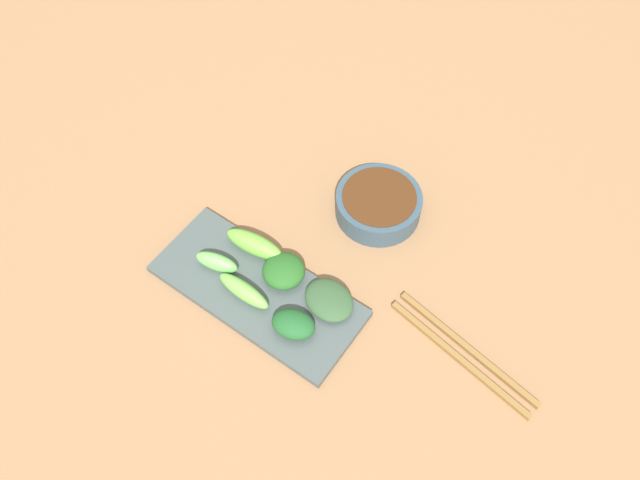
{
  "coord_description": "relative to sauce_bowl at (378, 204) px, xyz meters",
  "views": [
    {
      "loc": [
        0.37,
        0.29,
        0.82
      ],
      "look_at": [
        -0.03,
        0.0,
        0.05
      ],
      "focal_mm": 35.57,
      "sensor_mm": 36.0,
      "label": 1
    }
  ],
  "objects": [
    {
      "name": "serving_plate",
      "position": [
        0.22,
        -0.06,
        -0.02
      ],
      "size": [
        0.13,
        0.31,
        0.01
      ],
      "primitive_type": "cube",
      "color": "#424E4F",
      "rests_on": "tabletop"
    },
    {
      "name": "broccoli_stalk_1",
      "position": [
        0.22,
        -0.13,
        0.0
      ],
      "size": [
        0.04,
        0.07,
        0.03
      ],
      "primitive_type": "ellipsoid",
      "rotation": [
        0.0,
        0.0,
        0.25
      ],
      "color": "#6ABB5B",
      "rests_on": "serving_plate"
    },
    {
      "name": "broccoli_leafy_0",
      "position": [
        0.18,
        -0.05,
        0.0
      ],
      "size": [
        0.08,
        0.08,
        0.03
      ],
      "primitive_type": "ellipsoid",
      "rotation": [
        0.0,
        0.0,
        0.28
      ],
      "color": "#235820",
      "rests_on": "serving_plate"
    },
    {
      "name": "broccoli_leafy_2",
      "position": [
        0.24,
        0.02,
        0.0
      ],
      "size": [
        0.06,
        0.07,
        0.03
      ],
      "primitive_type": "ellipsoid",
      "rotation": [
        0.0,
        0.0,
        0.3
      ],
      "color": "#1D5427",
      "rests_on": "serving_plate"
    },
    {
      "name": "tabletop",
      "position": [
        0.14,
        -0.04,
        -0.03
      ],
      "size": [
        2.1,
        2.1,
        0.02
      ],
      "primitive_type": "cube",
      "color": "#8F6847",
      "rests_on": "ground"
    },
    {
      "name": "chopsticks",
      "position": [
        0.13,
        0.22,
        -0.02
      ],
      "size": [
        0.06,
        0.23,
        0.01
      ],
      "rotation": [
        0.0,
        0.0,
        -0.16
      ],
      "color": "brown",
      "rests_on": "tabletop"
    },
    {
      "name": "broccoli_leafy_5",
      "position": [
        0.18,
        0.03,
        -0.0
      ],
      "size": [
        0.07,
        0.08,
        0.02
      ],
      "primitive_type": "ellipsoid",
      "rotation": [
        0.0,
        0.0,
        -0.2
      ],
      "color": "#304F30",
      "rests_on": "serving_plate"
    },
    {
      "name": "broccoli_stalk_3",
      "position": [
        0.17,
        -0.11,
        0.01
      ],
      "size": [
        0.04,
        0.1,
        0.03
      ],
      "primitive_type": "ellipsoid",
      "rotation": [
        0.0,
        0.0,
        0.13
      ],
      "color": "#69B83E",
      "rests_on": "serving_plate"
    },
    {
      "name": "sauce_bowl",
      "position": [
        0.0,
        0.0,
        0.0
      ],
      "size": [
        0.13,
        0.13,
        0.04
      ],
      "color": "#314858",
      "rests_on": "tabletop"
    },
    {
      "name": "broccoli_stalk_4",
      "position": [
        0.24,
        -0.07,
        0.0
      ],
      "size": [
        0.03,
        0.09,
        0.03
      ],
      "primitive_type": "ellipsoid",
      "rotation": [
        0.0,
        0.0,
        -0.02
      ],
      "color": "#6CB64B",
      "rests_on": "serving_plate"
    }
  ]
}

